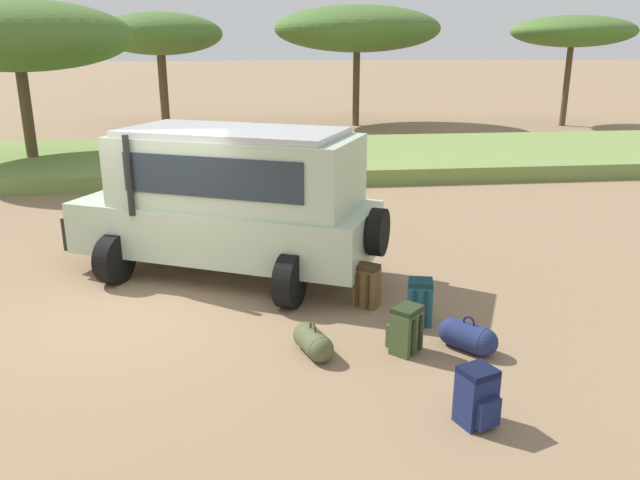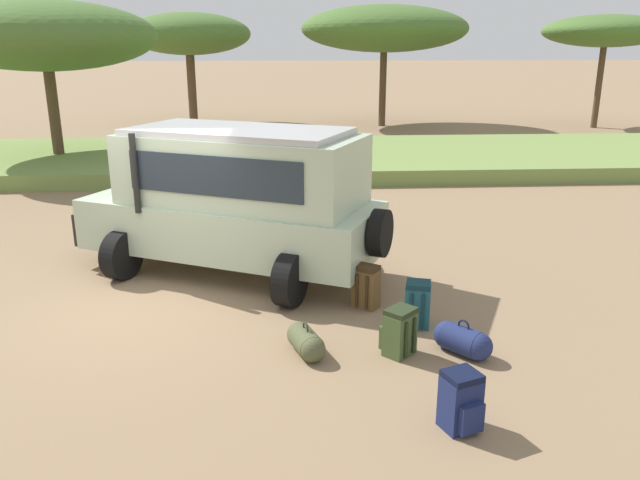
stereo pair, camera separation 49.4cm
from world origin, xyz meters
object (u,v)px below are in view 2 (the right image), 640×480
Objects in this scene: acacia_tree_right_mid at (384,29)px; backpack_beside_front_wheel at (399,332)px; acacia_tree_left_mid at (44,36)px; acacia_tree_far_right at (606,31)px; backpack_near_rear_wheel at (461,402)px; backpack_outermost at (367,287)px; duffel_bag_soft_canvas at (463,340)px; safari_vehicle at (236,198)px; acacia_tree_centre_back at (189,34)px; backpack_cluster_center at (418,304)px; duffel_bag_low_black_case at (306,341)px.

backpack_beside_front_wheel is at bearing -98.67° from acacia_tree_right_mid.
acacia_tree_far_right is (21.74, 8.71, 0.35)m from acacia_tree_left_mid.
backpack_outermost is (-0.52, 3.10, 0.01)m from backpack_near_rear_wheel.
backpack_outermost is 22.34m from acacia_tree_right_mid.
duffel_bag_soft_canvas is (0.80, -0.05, -0.12)m from backpack_beside_front_wheel.
backpack_near_rear_wheel is (2.49, -4.72, -0.99)m from safari_vehicle.
acacia_tree_centre_back is (-3.49, 21.76, 2.92)m from safari_vehicle.
acacia_tree_centre_back is (-5.98, 26.48, 3.91)m from backpack_near_rear_wheel.
backpack_cluster_center reaches higher than backpack_beside_front_wheel.
acacia_tree_far_right is at bearing 58.23° from backpack_cluster_center.
safari_vehicle is at bearing 133.26° from duffel_bag_soft_canvas.
acacia_tree_right_mid is (3.12, 22.32, 4.12)m from backpack_cluster_center.
backpack_beside_front_wheel is at bearing -55.02° from safari_vehicle.
backpack_cluster_center is at bearing 63.14° from backpack_beside_front_wheel.
acacia_tree_far_right is at bearing 58.40° from backpack_beside_front_wheel.
backpack_cluster_center is 1.04× the size of backpack_near_rear_wheel.
backpack_beside_front_wheel is 15.93m from acacia_tree_left_mid.
backpack_near_rear_wheel is 0.89× the size of duffel_bag_soft_canvas.
safari_vehicle is 5.43m from backpack_near_rear_wheel.
backpack_outermost reaches higher than duffel_bag_soft_canvas.
backpack_near_rear_wheel is at bearing -92.07° from backpack_cluster_center.
backpack_near_rear_wheel is 25.28m from acacia_tree_right_mid.
safari_vehicle is 0.96× the size of acacia_tree_far_right.
acacia_tree_centre_back reaches higher than backpack_near_rear_wheel.
duffel_bag_low_black_case is (-1.56, -0.72, -0.15)m from backpack_cluster_center.
duffel_bag_low_black_case is at bearing 130.98° from backpack_near_rear_wheel.
acacia_tree_left_mid is 23.43m from acacia_tree_far_right.
backpack_outermost is at bearing 97.64° from backpack_beside_front_wheel.
backpack_cluster_center is at bearing -121.77° from acacia_tree_far_right.
backpack_beside_front_wheel is (2.17, -3.10, -1.00)m from safari_vehicle.
backpack_cluster_center is (0.41, 0.80, 0.02)m from backpack_beside_front_wheel.
acacia_tree_centre_back is at bearing 102.72° from backpack_near_rear_wheel.
safari_vehicle is 8.25× the size of backpack_outermost.
duffel_bag_low_black_case is 15.32m from acacia_tree_left_mid.
acacia_tree_right_mid reaches higher than duffel_bag_low_black_case.
acacia_tree_right_mid reaches higher than backpack_beside_front_wheel.
acacia_tree_centre_back reaches higher than acacia_tree_left_mid.
duffel_bag_soft_canvas is 26.05m from acacia_tree_centre_back.
acacia_tree_centre_back is 0.77× the size of acacia_tree_right_mid.
acacia_tree_right_mid reaches higher than acacia_tree_left_mid.
backpack_outermost is 0.11× the size of acacia_tree_centre_back.
acacia_tree_centre_back is (2.69, 11.80, 0.25)m from acacia_tree_left_mid.
duffel_bag_soft_canvas is at bearing -3.88° from duffel_bag_low_black_case.
backpack_beside_front_wheel is 25.87m from acacia_tree_far_right.
acacia_tree_left_mid is at bearing 120.58° from backpack_near_rear_wheel.
backpack_beside_front_wheel is 25.80m from acacia_tree_centre_back.
acacia_tree_far_right is (9.87, -1.35, -0.12)m from acacia_tree_right_mid.
acacia_tree_far_right is (13.39, 21.77, 4.01)m from backpack_beside_front_wheel.
acacia_tree_right_mid reaches higher than duffel_bag_soft_canvas.
duffel_bag_soft_canvas is at bearing -55.09° from acacia_tree_left_mid.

